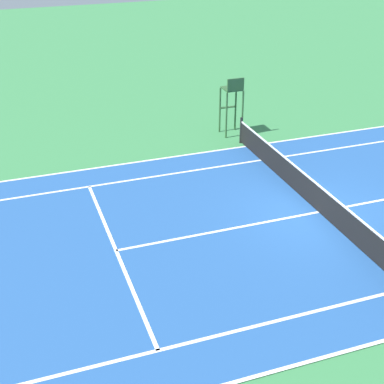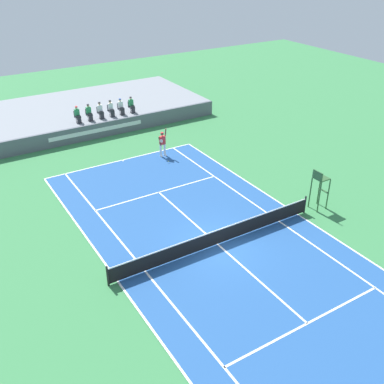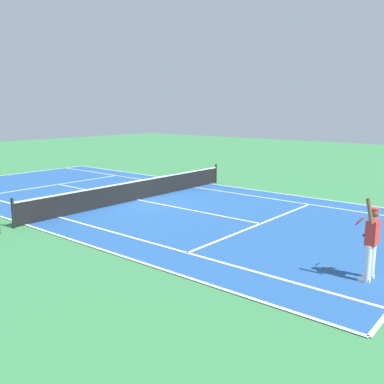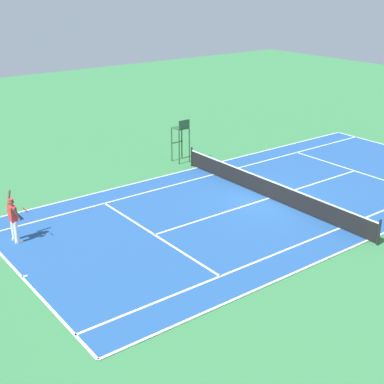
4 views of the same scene
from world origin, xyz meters
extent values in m
plane|color=#387F47|center=(0.00, 0.00, 0.00)|extent=(80.00, 80.00, 0.00)
cube|color=#235193|center=(0.00, 0.00, 0.01)|extent=(10.98, 23.78, 0.02)
cube|color=white|center=(5.49, 0.00, 0.02)|extent=(0.10, 23.78, 0.01)
cube|color=white|center=(4.11, 0.00, 0.02)|extent=(0.10, 23.78, 0.01)
cube|color=white|center=(0.00, 6.40, 0.02)|extent=(8.22, 0.10, 0.01)
cube|color=white|center=(0.00, 0.00, 0.02)|extent=(0.10, 12.80, 0.01)
cylinder|color=black|center=(5.94, 0.00, 0.54)|extent=(0.10, 0.10, 1.07)
cube|color=black|center=(0.00, 0.00, 0.48)|extent=(11.78, 0.02, 0.84)
cube|color=white|center=(0.00, 0.00, 0.90)|extent=(11.78, 0.03, 0.06)
cylinder|color=#2D562D|center=(7.33, 0.35, 0.95)|extent=(0.07, 0.07, 1.90)
cylinder|color=#2D562D|center=(7.33, -0.35, 0.95)|extent=(0.07, 0.07, 1.90)
cylinder|color=#2D562D|center=(6.63, 0.35, 0.95)|extent=(0.07, 0.07, 1.90)
cylinder|color=#2D562D|center=(6.63, -0.35, 0.95)|extent=(0.07, 0.07, 1.90)
cube|color=#2D562D|center=(6.98, 0.00, 1.93)|extent=(0.70, 0.70, 0.06)
cube|color=#2D562D|center=(6.63, 0.00, 2.20)|extent=(0.06, 0.70, 0.48)
cube|color=#2D562D|center=(7.29, 0.00, 1.04)|extent=(0.10, 0.70, 0.04)
camera|label=1|loc=(-12.99, 8.76, 8.76)|focal=52.61mm
camera|label=2|loc=(-10.99, -15.36, 13.55)|focal=42.36mm
camera|label=3|loc=(12.94, 13.87, 4.08)|focal=39.46mm
camera|label=4|loc=(-16.70, 17.21, 9.71)|focal=51.32mm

